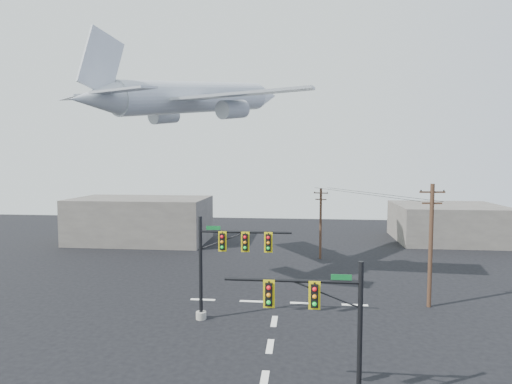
# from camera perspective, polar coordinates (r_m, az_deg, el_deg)

# --- Properties ---
(ground) EXTENTS (120.00, 120.00, 0.00)m
(ground) POSITION_cam_1_polar(r_m,az_deg,el_deg) (23.82, 1.11, -23.82)
(ground) COLOR black
(ground) RESTS_ON ground
(lane_markings) EXTENTS (14.00, 21.20, 0.01)m
(lane_markings) POSITION_cam_1_polar(r_m,az_deg,el_deg) (28.61, 2.09, -18.77)
(lane_markings) COLOR white
(lane_markings) RESTS_ON ground
(signal_mast_near) EXTENTS (6.48, 0.74, 6.73)m
(signal_mast_near) POSITION_cam_1_polar(r_m,az_deg,el_deg) (20.52, 9.84, -17.55)
(signal_mast_near) COLOR #99978B
(signal_mast_near) RESTS_ON ground
(signal_mast_far) EXTENTS (6.72, 0.80, 7.31)m
(signal_mast_far) POSITION_cam_1_polar(r_m,az_deg,el_deg) (30.11, -4.45, -9.34)
(signal_mast_far) COLOR #99978B
(signal_mast_far) RESTS_ON ground
(utility_pole_a) EXTENTS (1.89, 0.31, 9.43)m
(utility_pole_a) POSITION_cam_1_polar(r_m,az_deg,el_deg) (35.11, 22.27, -6.32)
(utility_pole_a) COLOR #472D1E
(utility_pole_a) RESTS_ON ground
(utility_pole_b) EXTENTS (1.59, 0.56, 8.02)m
(utility_pole_b) POSITION_cam_1_polar(r_m,az_deg,el_deg) (48.83, 8.61, -3.98)
(utility_pole_b) COLOR #472D1E
(utility_pole_b) RESTS_ON ground
(power_lines) EXTENTS (9.16, 15.16, 0.03)m
(power_lines) POSITION_cam_1_polar(r_m,az_deg,el_deg) (41.25, 14.40, -0.15)
(power_lines) COLOR black
(airliner) EXTENTS (22.11, 24.23, 6.94)m
(airliner) POSITION_cam_1_polar(r_m,az_deg,el_deg) (41.89, -7.78, 12.33)
(airliner) COLOR #B1B7BE
(building_left) EXTENTS (18.00, 10.00, 6.00)m
(building_left) POSITION_cam_1_polar(r_m,az_deg,el_deg) (60.58, -15.12, -3.60)
(building_left) COLOR slate
(building_left) RESTS_ON ground
(building_right) EXTENTS (14.00, 12.00, 5.00)m
(building_right) POSITION_cam_1_polar(r_m,az_deg,el_deg) (64.77, 24.23, -3.77)
(building_right) COLOR slate
(building_right) RESTS_ON ground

